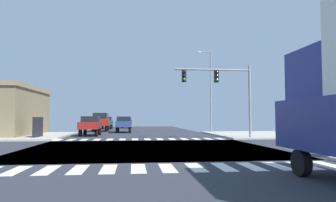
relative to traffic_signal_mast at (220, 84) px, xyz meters
The scene contains 11 objects.
ground 10.26m from the traffic_signal_mast, 132.27° to the right, with size 90.00×90.00×0.05m.
sidewalk_corner_ne 9.63m from the traffic_signal_mast, 37.29° to the left, with size 12.00×12.00×0.14m.
crosswalk_near 16.16m from the traffic_signal_mast, 114.54° to the right, with size 13.50×2.00×0.01m.
crosswalk_far 7.87m from the traffic_signal_mast, behind, with size 13.50×2.00×0.01m.
traffic_signal_mast is the anchor object (origin of this frame).
street_lamp 10.62m from the traffic_signal_mast, 81.00° to the left, with size 1.78×0.32×9.49m.
sedan_farside_1 30.15m from the traffic_signal_mast, 105.88° to the left, with size 1.80×4.30×1.88m.
sedan_queued_2 13.16m from the traffic_signal_mast, 151.69° to the left, with size 1.80×4.30×1.88m.
sedan_leading_3 27.40m from the traffic_signal_mast, 114.32° to the left, with size 1.80×4.30×1.88m.
sedan_trailing_4 15.34m from the traffic_signal_mast, 123.23° to the left, with size 1.80×4.30×1.88m.
suv_middle_1 19.78m from the traffic_signal_mast, 124.98° to the left, with size 1.96×4.60×2.34m.
Camera 1 is at (-0.96, -18.15, 1.73)m, focal length 33.50 mm.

